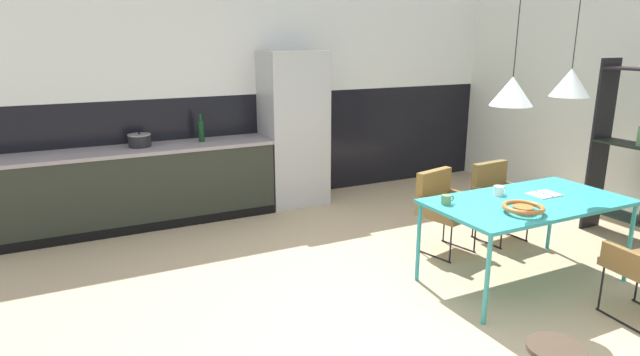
% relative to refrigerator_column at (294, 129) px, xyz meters
% --- Properties ---
extents(ground_plane, '(9.18, 9.18, 0.00)m').
position_rel_refrigerator_column_xyz_m(ground_plane, '(-0.25, -3.11, -0.97)').
color(ground_plane, tan).
extents(back_wall_splashback_dark, '(7.02, 0.12, 1.40)m').
position_rel_refrigerator_column_xyz_m(back_wall_splashback_dark, '(-0.25, 0.36, -0.27)').
color(back_wall_splashback_dark, black).
rests_on(back_wall_splashback_dark, ground).
extents(back_wall_panel_upper, '(7.02, 0.12, 1.40)m').
position_rel_refrigerator_column_xyz_m(back_wall_panel_upper, '(-0.25, 0.36, 1.13)').
color(back_wall_panel_upper, silver).
rests_on(back_wall_panel_upper, back_wall_splashback_dark).
extents(kitchen_counter, '(3.24, 0.63, 0.90)m').
position_rel_refrigerator_column_xyz_m(kitchen_counter, '(-2.01, -0.00, -0.52)').
color(kitchen_counter, '#272C23').
rests_on(kitchen_counter, ground).
extents(refrigerator_column, '(0.76, 0.60, 1.94)m').
position_rel_refrigerator_column_xyz_m(refrigerator_column, '(0.00, 0.00, 0.00)').
color(refrigerator_column, '#ADAFB2').
rests_on(refrigerator_column, ground).
extents(dining_table, '(1.72, 0.91, 0.75)m').
position_rel_refrigerator_column_xyz_m(dining_table, '(0.86, -3.02, -0.26)').
color(dining_table, teal).
rests_on(dining_table, ground).
extents(armchair_head_of_table, '(0.52, 0.51, 0.81)m').
position_rel_refrigerator_column_xyz_m(armchair_head_of_table, '(1.41, -2.12, -0.46)').
color(armchair_head_of_table, brown).
rests_on(armchair_head_of_table, ground).
extents(armchair_by_stool, '(0.57, 0.57, 0.81)m').
position_rel_refrigerator_column_xyz_m(armchair_by_stool, '(0.68, -2.13, -0.46)').
color(armchair_by_stool, brown).
rests_on(armchair_by_stool, ground).
extents(fruit_bowl, '(0.33, 0.33, 0.07)m').
position_rel_refrigerator_column_xyz_m(fruit_bowl, '(0.55, -3.25, -0.18)').
color(fruit_bowl, '#B2662D').
rests_on(fruit_bowl, dining_table).
extents(open_book, '(0.25, 0.20, 0.02)m').
position_rel_refrigerator_column_xyz_m(open_book, '(1.10, -2.97, -0.22)').
color(open_book, white).
rests_on(open_book, dining_table).
extents(mug_glass_clear, '(0.13, 0.09, 0.08)m').
position_rel_refrigerator_column_xyz_m(mug_glass_clear, '(0.74, -2.79, -0.18)').
color(mug_glass_clear, white).
rests_on(mug_glass_clear, dining_table).
extents(mug_short_terracotta, '(0.12, 0.08, 0.08)m').
position_rel_refrigerator_column_xyz_m(mug_short_terracotta, '(0.16, -2.80, -0.18)').
color(mug_short_terracotta, '#5B8456').
rests_on(mug_short_terracotta, dining_table).
extents(cooking_pot, '(0.25, 0.25, 0.17)m').
position_rel_refrigerator_column_xyz_m(cooking_pot, '(-1.87, 0.05, 0.00)').
color(cooking_pot, black).
rests_on(cooking_pot, kitchen_counter).
extents(bottle_vinegar_dark, '(0.07, 0.07, 0.33)m').
position_rel_refrigerator_column_xyz_m(bottle_vinegar_dark, '(-1.16, 0.05, 0.07)').
color(bottle_vinegar_dark, '#0F3319').
rests_on(bottle_vinegar_dark, kitchen_counter).
extents(side_stool, '(0.32, 0.32, 0.43)m').
position_rel_refrigerator_column_xyz_m(side_stool, '(-0.32, -4.35, -0.58)').
color(side_stool, '#423326').
rests_on(side_stool, ground).
extents(pendant_lamp_over_table_near, '(0.33, 0.33, 1.17)m').
position_rel_refrigerator_column_xyz_m(pendant_lamp_over_table_near, '(0.52, -3.05, 0.72)').
color(pendant_lamp_over_table_near, black).
extents(pendant_lamp_over_table_far, '(0.32, 0.32, 1.13)m').
position_rel_refrigerator_column_xyz_m(pendant_lamp_over_table_far, '(1.21, -3.02, 0.76)').
color(pendant_lamp_over_table_far, black).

